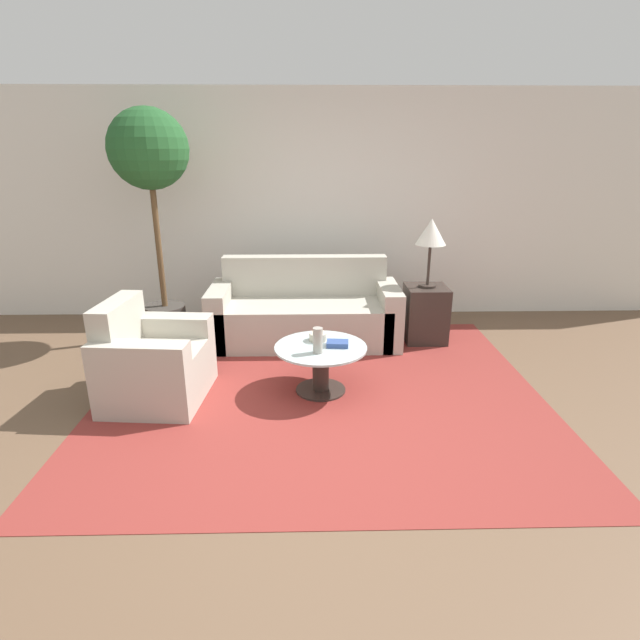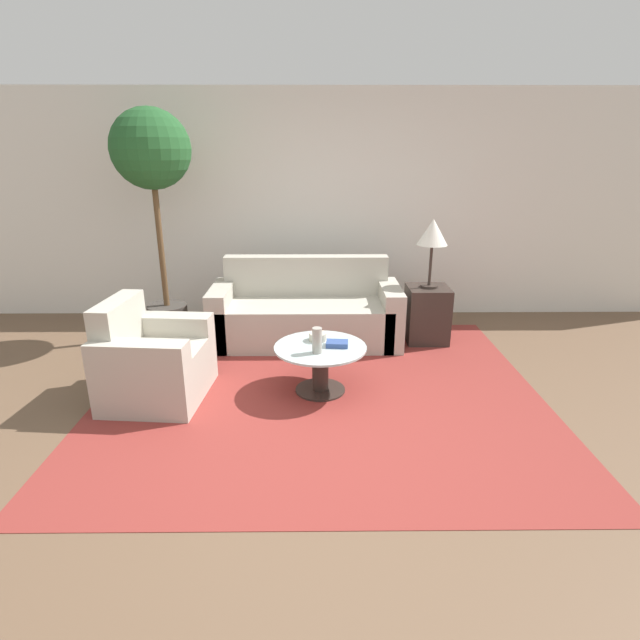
{
  "view_description": "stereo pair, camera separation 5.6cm",
  "coord_description": "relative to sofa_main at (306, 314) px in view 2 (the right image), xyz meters",
  "views": [
    {
      "loc": [
        0.03,
        -3.02,
        1.95
      ],
      "look_at": [
        0.12,
        1.04,
        0.55
      ],
      "focal_mm": 28.0,
      "sensor_mm": 36.0,
      "label": 1
    },
    {
      "loc": [
        0.08,
        -3.02,
        1.95
      ],
      "look_at": [
        0.12,
        1.04,
        0.55
      ],
      "focal_mm": 28.0,
      "sensor_mm": 36.0,
      "label": 2
    }
  ],
  "objects": [
    {
      "name": "coffee_table",
      "position": [
        0.14,
        -1.22,
        -0.02
      ],
      "size": [
        0.76,
        0.76,
        0.41
      ],
      "color": "#332823",
      "rests_on": "ground_plane"
    },
    {
      "name": "bowl",
      "position": [
        0.12,
        -1.09,
        0.15
      ],
      "size": [
        0.15,
        0.15,
        0.07
      ],
      "color": "beige",
      "rests_on": "coffee_table"
    },
    {
      "name": "rug",
      "position": [
        0.14,
        -1.22,
        -0.28
      ],
      "size": [
        3.65,
        3.29,
        0.01
      ],
      "color": "maroon",
      "rests_on": "ground_plane"
    },
    {
      "name": "sofa_main",
      "position": [
        0.0,
        0.0,
        0.0
      ],
      "size": [
        1.95,
        0.8,
        0.86
      ],
      "color": "#B2AD9E",
      "rests_on": "ground_plane"
    },
    {
      "name": "table_lamp",
      "position": [
        1.27,
        -0.06,
        0.85
      ],
      "size": [
        0.3,
        0.3,
        0.7
      ],
      "color": "#332823",
      "rests_on": "side_table"
    },
    {
      "name": "armchair",
      "position": [
        -1.24,
        -1.3,
        0.0
      ],
      "size": [
        0.81,
        0.9,
        0.82
      ],
      "rotation": [
        0.0,
        0.0,
        1.49
      ],
      "color": "#B2AD9E",
      "rests_on": "ground_plane"
    },
    {
      "name": "vase",
      "position": [
        0.11,
        -1.36,
        0.22
      ],
      "size": [
        0.08,
        0.08,
        0.21
      ],
      "color": "#9E998E",
      "rests_on": "coffee_table"
    },
    {
      "name": "ground_plane",
      "position": [
        0.02,
        -2.01,
        -0.29
      ],
      "size": [
        14.0,
        14.0,
        0.0
      ],
      "primitive_type": "plane",
      "color": "brown"
    },
    {
      "name": "potted_plant",
      "position": [
        -1.5,
        0.1,
        1.44
      ],
      "size": [
        0.78,
        0.78,
        2.33
      ],
      "color": "#3D3833",
      "rests_on": "ground_plane"
    },
    {
      "name": "book_stack",
      "position": [
        0.28,
        -1.22,
        0.14
      ],
      "size": [
        0.19,
        0.14,
        0.04
      ],
      "rotation": [
        0.0,
        0.0,
        -0.09
      ],
      "color": "#334C8C",
      "rests_on": "coffee_table"
    },
    {
      "name": "side_table",
      "position": [
        1.27,
        -0.06,
        0.01
      ],
      "size": [
        0.43,
        0.43,
        0.59
      ],
      "color": "#332823",
      "rests_on": "ground_plane"
    },
    {
      "name": "wall_back",
      "position": [
        0.02,
        0.94,
        1.01
      ],
      "size": [
        10.0,
        0.06,
        2.6
      ],
      "color": "white",
      "rests_on": "ground_plane"
    }
  ]
}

